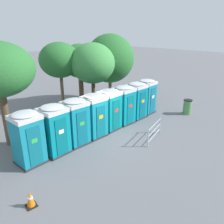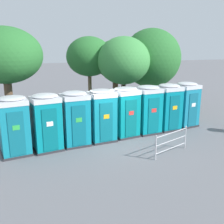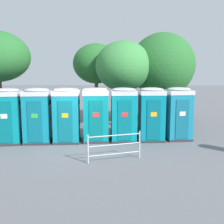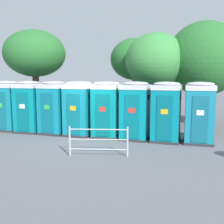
% 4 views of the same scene
% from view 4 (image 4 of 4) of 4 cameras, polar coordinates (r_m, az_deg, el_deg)
% --- Properties ---
extents(ground_plane, '(120.00, 120.00, 0.00)m').
position_cam_4_polar(ground_plane, '(11.80, -5.14, -5.77)').
color(ground_plane, slate).
extents(portapotty_0, '(1.37, 1.37, 2.54)m').
position_cam_4_polar(portapotty_0, '(14.43, -21.80, 1.34)').
color(portapotty_0, '#2D2D33').
rests_on(portapotty_0, ground).
extents(portapotty_1, '(1.39, 1.38, 2.54)m').
position_cam_4_polar(portapotty_1, '(13.58, -17.58, 1.17)').
color(portapotty_1, '#2D2D33').
rests_on(portapotty_1, ground).
extents(portapotty_2, '(1.31, 1.30, 2.54)m').
position_cam_4_polar(portapotty_2, '(12.90, -12.61, 1.02)').
color(portapotty_2, '#2D2D33').
rests_on(portapotty_2, ground).
extents(portapotty_3, '(1.31, 1.30, 2.54)m').
position_cam_4_polar(portapotty_3, '(12.29, -7.23, 0.81)').
color(portapotty_3, '#2D2D33').
rests_on(portapotty_3, ground).
extents(portapotty_4, '(1.36, 1.36, 2.54)m').
position_cam_4_polar(portapotty_4, '(11.87, -1.21, 0.63)').
color(portapotty_4, '#2D2D33').
rests_on(portapotty_4, ground).
extents(portapotty_5, '(1.30, 1.30, 2.54)m').
position_cam_4_polar(portapotty_5, '(11.49, 5.06, 0.36)').
color(portapotty_5, '#2D2D33').
rests_on(portapotty_5, ground).
extents(portapotty_6, '(1.30, 1.30, 2.54)m').
position_cam_4_polar(portapotty_6, '(11.29, 11.70, 0.11)').
color(portapotty_6, '#2D2D33').
rests_on(portapotty_6, ground).
extents(portapotty_7, '(1.35, 1.36, 2.54)m').
position_cam_4_polar(portapotty_7, '(11.34, 18.46, -0.10)').
color(portapotty_7, '#2D2D33').
rests_on(portapotty_7, ground).
extents(street_tree_0, '(3.58, 3.58, 5.45)m').
position_cam_4_polar(street_tree_0, '(16.39, -16.45, 11.99)').
color(street_tree_0, brown).
rests_on(street_tree_0, ground).
extents(street_tree_1, '(3.03, 3.03, 5.13)m').
position_cam_4_polar(street_tree_1, '(16.86, 4.93, 11.32)').
color(street_tree_1, brown).
rests_on(street_tree_1, ground).
extents(street_tree_2, '(3.29, 3.29, 5.11)m').
position_cam_4_polar(street_tree_2, '(14.73, 9.47, 10.95)').
color(street_tree_2, '#4C3826').
rests_on(street_tree_2, ground).
extents(street_tree_3, '(3.02, 3.02, 4.93)m').
position_cam_4_polar(street_tree_3, '(16.74, 12.03, 10.25)').
color(street_tree_3, brown).
rests_on(street_tree_3, ground).
extents(street_tree_4, '(4.00, 4.00, 5.69)m').
position_cam_4_polar(street_tree_4, '(15.27, 19.37, 10.82)').
color(street_tree_4, brown).
rests_on(street_tree_4, ground).
extents(event_barrier, '(1.93, 0.76, 1.05)m').
position_cam_4_polar(event_barrier, '(9.07, -2.97, -6.19)').
color(event_barrier, '#B7B7BC').
rests_on(event_barrier, ground).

